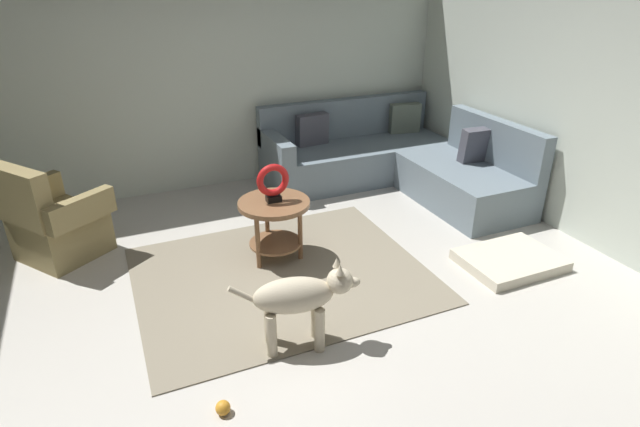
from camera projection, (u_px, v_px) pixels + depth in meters
The scene contains 11 objects.
ground_plane at pixel (296, 335), 3.59m from camera, with size 6.00×6.00×0.10m, color beige.
wall_back at pixel (193, 66), 5.42m from camera, with size 6.00×0.12×2.70m, color silver.
wall_right at pixel (638, 98), 4.05m from camera, with size 0.12×6.00×2.70m, color silver.
area_rug at pixel (282, 275), 4.20m from camera, with size 2.30×1.90×0.01m, color gray.
sectional_couch at pixel (394, 162), 5.83m from camera, with size 2.20×2.25×0.88m.
armchair at pixel (54, 223), 4.34m from camera, with size 0.96×1.00×0.88m.
side_table at pixel (274, 215), 4.28m from camera, with size 0.60×0.60×0.54m.
torus_sculpture at pixel (273, 182), 4.15m from camera, with size 0.28×0.08×0.33m.
dog_bed_mat at pixel (510, 260), 4.33m from camera, with size 0.80×0.60×0.09m, color beige.
dog at pixel (300, 298), 3.26m from camera, with size 0.84×0.33×0.63m.
dog_toy_ball at pixel (223, 408), 2.88m from camera, with size 0.09×0.09×0.09m, color orange.
Camera 1 is at (-0.99, -2.70, 2.27)m, focal length 28.69 mm.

